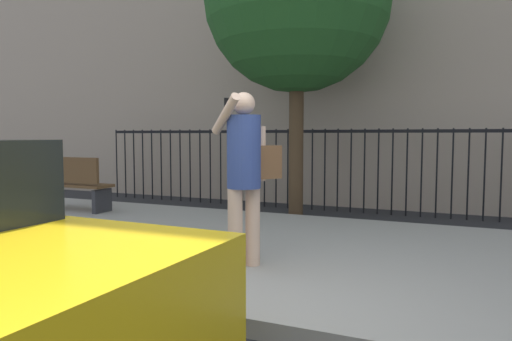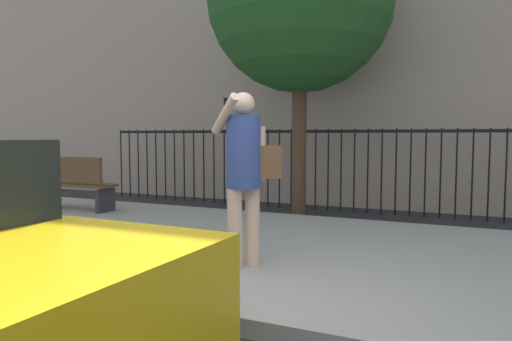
{
  "view_description": "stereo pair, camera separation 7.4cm",
  "coord_description": "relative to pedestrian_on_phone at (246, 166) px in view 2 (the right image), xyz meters",
  "views": [
    {
      "loc": [
        1.58,
        -3.02,
        1.48
      ],
      "look_at": [
        -0.43,
        1.53,
        1.1
      ],
      "focal_mm": 33.07,
      "sensor_mm": 36.0,
      "label": 1
    },
    {
      "loc": [
        1.65,
        -2.99,
        1.48
      ],
      "look_at": [
        -0.43,
        1.53,
        1.1
      ],
      "focal_mm": 33.07,
      "sensor_mm": 36.0,
      "label": 2
    }
  ],
  "objects": [
    {
      "name": "iron_fence",
      "position": [
        0.41,
        4.65,
        -0.15
      ],
      "size": [
        12.03,
        0.04,
        1.6
      ],
      "color": "black",
      "rests_on": "ground"
    },
    {
      "name": "ground_plane",
      "position": [
        0.41,
        -1.25,
        -1.17
      ],
      "size": [
        60.0,
        60.0,
        0.0
      ],
      "primitive_type": "plane",
      "color": "#28282B"
    },
    {
      "name": "sidewalk",
      "position": [
        0.41,
        0.95,
        -1.1
      ],
      "size": [
        28.0,
        4.4,
        0.15
      ],
      "primitive_type": "cube",
      "color": "#9E9B93",
      "rests_on": "ground"
    },
    {
      "name": "street_bench",
      "position": [
        -4.38,
        1.93,
        -0.52
      ],
      "size": [
        1.6,
        0.45,
        0.95
      ],
      "color": "brown",
      "rests_on": "sidewalk"
    },
    {
      "name": "pedestrian_on_phone",
      "position": [
        0.0,
        0.0,
        0.0
      ],
      "size": [
        0.66,
        0.72,
        1.75
      ],
      "color": "beige",
      "rests_on": "sidewalk"
    }
  ]
}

